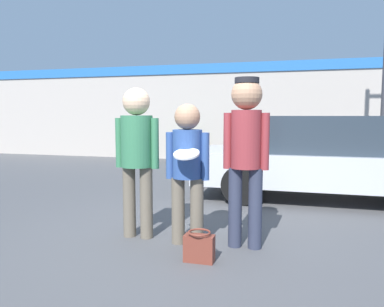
% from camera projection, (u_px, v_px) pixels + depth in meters
% --- Properties ---
extents(ground_plane, '(56.00, 56.00, 0.00)m').
position_uv_depth(ground_plane, '(187.00, 236.00, 4.50)').
color(ground_plane, '#4C4C4F').
extents(storefront_building, '(24.00, 0.22, 3.08)m').
position_uv_depth(storefront_building, '(255.00, 112.00, 11.65)').
color(storefront_building, '#B2A89E').
rests_on(storefront_building, ground).
extents(person_left, '(0.54, 0.37, 1.77)m').
position_uv_depth(person_left, '(137.00, 148.00, 4.38)').
color(person_left, '#665B4C').
rests_on(person_left, ground).
extents(person_middle_with_frisbee, '(0.50, 0.54, 1.58)m').
position_uv_depth(person_middle_with_frisbee, '(187.00, 163.00, 4.15)').
color(person_middle_with_frisbee, '#665B4C').
rests_on(person_middle_with_frisbee, ground).
extents(person_right, '(0.49, 0.33, 1.85)m').
position_uv_depth(person_right, '(246.00, 145.00, 4.03)').
color(person_right, '#2D3347').
rests_on(person_right, ground).
extents(parked_car_near, '(4.53, 1.84, 1.44)m').
position_uv_depth(parked_car_near, '(328.00, 158.00, 6.45)').
color(parked_car_near, '#B7BABF').
rests_on(parked_car_near, ground).
extents(shrub, '(0.96, 0.96, 0.96)m').
position_uv_depth(shrub, '(184.00, 146.00, 11.68)').
color(shrub, '#285B2D').
rests_on(shrub, ground).
extents(handbag, '(0.30, 0.23, 0.31)m').
position_uv_depth(handbag, '(199.00, 247.00, 3.72)').
color(handbag, brown).
rests_on(handbag, ground).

